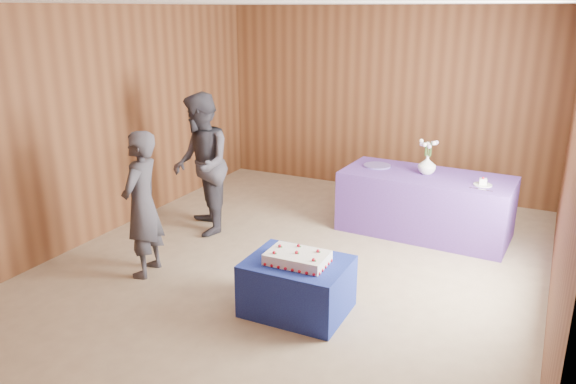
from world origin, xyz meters
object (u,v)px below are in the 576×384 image
Objects in this scene: sheet_cake at (297,258)px; vase at (427,165)px; guest_left at (142,205)px; guest_right at (201,165)px; cake_table at (297,286)px; serving_table at (425,204)px.

sheet_cake is 2.56× the size of vase.
guest_left is 0.88× the size of guest_right.
cake_table is 0.30m from sheet_cake.
cake_table is 0.59× the size of guest_left.
guest_right is (-1.87, 1.25, 0.61)m from cake_table.
serving_table is at bearing 74.20° from guest_right.
guest_left is 1.24m from guest_right.
guest_right is (-1.88, 1.28, 0.31)m from sheet_cake.
vase is (-0.02, 0.03, 0.49)m from serving_table.
sheet_cake is at bearing -100.70° from serving_table.
guest_left is at bearing -35.17° from guest_right.
sheet_cake is (-0.59, -2.43, 0.17)m from serving_table.
cake_table is at bearing 113.60° from sheet_cake.
sheet_cake is 2.30m from guest_right.
cake_table is 2.33m from guest_right.
vase is at bearing 76.40° from cake_table.
vase is (0.58, 2.43, 0.61)m from cake_table.
guest_right reaches higher than vase.
serving_table is 9.07× the size of vase.
sheet_cake reaches higher than cake_table.
serving_table reaches higher than cake_table.
vase is 2.71m from guest_right.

